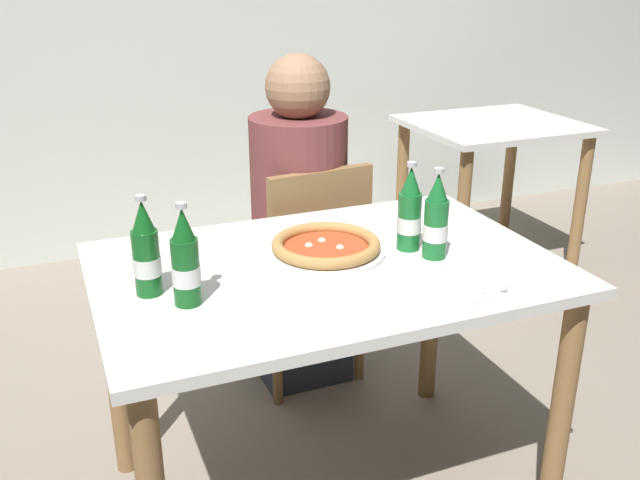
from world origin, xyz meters
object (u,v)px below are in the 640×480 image
(dining_table_main, at_px, (327,303))
(beer_bottle_extra, at_px, (146,253))
(beer_bottle_right, at_px, (409,213))
(pizza_margherita_near, at_px, (326,247))
(beer_bottle_center, at_px, (436,220))
(diner_seated, at_px, (299,231))
(beer_bottle_left, at_px, (185,262))
(dining_table_background, at_px, (492,153))
(chair_behind_table, at_px, (306,262))
(napkin_with_cutlery, at_px, (465,282))

(dining_table_main, bearing_deg, beer_bottle_extra, -179.93)
(dining_table_main, bearing_deg, beer_bottle_right, 3.86)
(pizza_margherita_near, xyz_separation_m, beer_bottle_center, (0.26, -0.13, 0.08))
(dining_table_main, height_order, diner_seated, diner_seated)
(beer_bottle_left, bearing_deg, diner_seated, 53.51)
(diner_seated, relative_size, dining_table_background, 1.51)
(dining_table_background, bearing_deg, pizza_margherita_near, -138.78)
(beer_bottle_center, bearing_deg, beer_bottle_right, 115.12)
(pizza_margherita_near, bearing_deg, dining_table_main, -109.70)
(chair_behind_table, relative_size, beer_bottle_center, 3.44)
(diner_seated, xyz_separation_m, beer_bottle_center, (0.12, -0.72, 0.27))
(dining_table_main, height_order, beer_bottle_left, beer_bottle_left)
(dining_table_main, distance_m, beer_bottle_left, 0.45)
(dining_table_main, xyz_separation_m, beer_bottle_right, (0.25, 0.02, 0.22))
(pizza_margherita_near, height_order, beer_bottle_right, beer_bottle_right)
(beer_bottle_center, height_order, beer_bottle_right, same)
(dining_table_main, relative_size, beer_bottle_center, 4.86)
(beer_bottle_left, bearing_deg, beer_bottle_right, 9.36)
(dining_table_main, xyz_separation_m, napkin_with_cutlery, (0.27, -0.23, 0.12))
(dining_table_main, bearing_deg, diner_seated, 75.82)
(chair_behind_table, relative_size, beer_bottle_extra, 3.44)
(pizza_margherita_near, bearing_deg, beer_bottle_right, -11.98)
(diner_seated, xyz_separation_m, beer_bottle_extra, (-0.63, -0.66, 0.27))
(beer_bottle_right, bearing_deg, beer_bottle_left, -170.64)
(beer_bottle_right, bearing_deg, chair_behind_table, 97.16)
(chair_behind_table, relative_size, beer_bottle_right, 3.44)
(diner_seated, height_order, beer_bottle_left, diner_seated)
(beer_bottle_center, bearing_deg, dining_table_background, 49.88)
(diner_seated, bearing_deg, dining_table_background, 26.75)
(pizza_margherita_near, bearing_deg, beer_bottle_left, -159.57)
(pizza_margherita_near, xyz_separation_m, beer_bottle_right, (0.23, -0.05, 0.08))
(napkin_with_cutlery, bearing_deg, beer_bottle_right, 95.21)
(beer_bottle_right, bearing_deg, dining_table_background, 47.31)
(dining_table_main, relative_size, beer_bottle_left, 4.86)
(pizza_margherita_near, relative_size, beer_bottle_extra, 1.30)
(chair_behind_table, xyz_separation_m, beer_bottle_left, (-0.56, -0.70, 0.37))
(diner_seated, distance_m, beer_bottle_left, 0.97)
(beer_bottle_extra, bearing_deg, chair_behind_table, 43.87)
(chair_behind_table, bearing_deg, dining_table_main, 67.87)
(diner_seated, relative_size, beer_bottle_left, 4.89)
(dining_table_background, bearing_deg, beer_bottle_center, -130.12)
(beer_bottle_left, relative_size, beer_bottle_center, 1.00)
(beer_bottle_left, bearing_deg, dining_table_main, 12.81)
(beer_bottle_right, distance_m, beer_bottle_extra, 0.71)
(chair_behind_table, relative_size, pizza_margherita_near, 2.65)
(chair_behind_table, height_order, napkin_with_cutlery, chair_behind_table)
(beer_bottle_right, bearing_deg, dining_table_main, -176.14)
(dining_table_main, distance_m, beer_bottle_right, 0.33)
(beer_bottle_left, distance_m, beer_bottle_extra, 0.11)
(diner_seated, distance_m, napkin_with_cutlery, 0.91)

